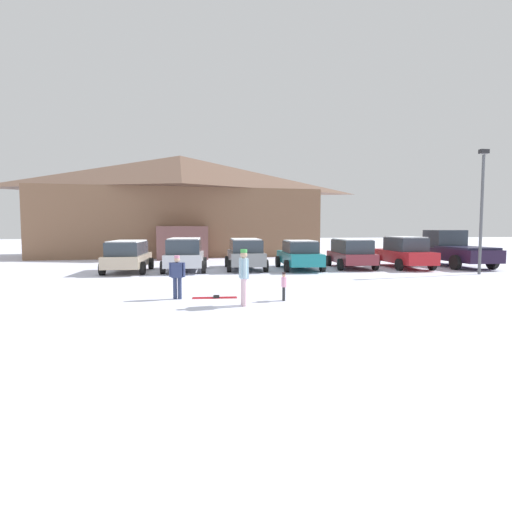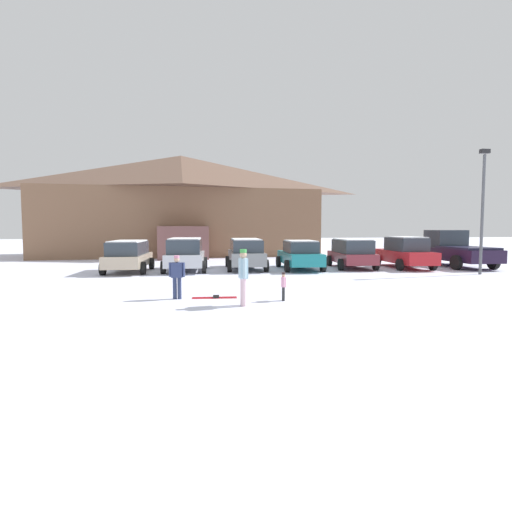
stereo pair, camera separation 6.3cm
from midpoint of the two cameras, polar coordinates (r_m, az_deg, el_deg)
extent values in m
plane|color=silver|center=(7.98, 13.99, -12.77)|extent=(160.00, 160.00, 0.00)
cube|color=brown|center=(34.52, -10.77, 4.63)|extent=(22.24, 9.25, 5.36)
pyramid|color=brown|center=(34.81, -10.86, 11.50)|extent=(22.86, 9.87, 2.97)
cube|color=brown|center=(29.49, -10.55, 1.87)|extent=(3.68, 1.96, 2.40)
cube|color=#BAA78D|center=(21.72, -17.88, -0.57)|extent=(2.01, 4.35, 0.59)
cube|color=#2D3842|center=(21.59, -17.97, 1.08)|extent=(1.74, 3.32, 0.66)
cube|color=white|center=(21.58, -17.99, 2.04)|extent=(1.63, 3.15, 0.06)
cylinder|color=black|center=(23.23, -19.52, -1.05)|extent=(0.26, 0.65, 0.64)
cylinder|color=black|center=(22.86, -14.84, -1.03)|extent=(0.26, 0.65, 0.64)
cylinder|color=black|center=(20.69, -21.21, -1.69)|extent=(0.26, 0.65, 0.64)
cylinder|color=black|center=(20.27, -15.97, -1.68)|extent=(0.26, 0.65, 0.64)
cube|color=silver|center=(21.54, -10.19, -0.41)|extent=(2.11, 4.21, 0.64)
cube|color=#2D3842|center=(21.42, -10.23, 1.40)|extent=(1.83, 3.21, 0.73)
cube|color=white|center=(21.40, -10.24, 2.46)|extent=(1.71, 3.05, 0.06)
cylinder|color=black|center=(22.93, -12.46, -0.97)|extent=(0.26, 0.65, 0.64)
cylinder|color=black|center=(22.79, -7.42, -0.94)|extent=(0.26, 0.65, 0.64)
cylinder|color=black|center=(20.41, -13.26, -1.60)|extent=(0.26, 0.65, 0.64)
cylinder|color=black|center=(20.25, -7.60, -1.57)|extent=(0.26, 0.65, 0.64)
cube|color=gray|center=(22.06, -1.63, -0.20)|extent=(1.98, 4.54, 0.67)
cube|color=#2D3842|center=(21.93, -1.61, 1.50)|extent=(1.72, 3.46, 0.64)
cube|color=white|center=(21.92, -1.62, 2.41)|extent=(1.61, 3.28, 0.06)
cylinder|color=black|center=(23.40, -4.26, -0.79)|extent=(0.25, 0.65, 0.64)
cylinder|color=black|center=(23.56, 0.40, -0.75)|extent=(0.25, 0.65, 0.64)
cylinder|color=black|center=(20.65, -3.95, -1.43)|extent=(0.25, 0.65, 0.64)
cylinder|color=black|center=(20.82, 1.33, -1.38)|extent=(0.25, 0.65, 0.64)
cube|color=teal|center=(22.14, 6.08, -0.27)|extent=(1.99, 4.54, 0.62)
cube|color=#2D3842|center=(21.89, 6.22, 1.29)|extent=(1.67, 2.40, 0.60)
cube|color=white|center=(21.87, 6.23, 2.16)|extent=(1.55, 2.27, 0.06)
cylinder|color=black|center=(23.34, 3.07, -0.80)|extent=(0.25, 0.65, 0.64)
cylinder|color=black|center=(23.72, 7.60, -0.75)|extent=(0.25, 0.65, 0.64)
cylinder|color=black|center=(20.63, 4.32, -1.44)|extent=(0.25, 0.65, 0.64)
cylinder|color=black|center=(21.06, 9.41, -1.37)|extent=(0.25, 0.65, 0.64)
cube|color=maroon|center=(23.36, 13.31, -0.20)|extent=(2.16, 4.26, 0.57)
cube|color=#2D3842|center=(23.24, 13.40, 1.37)|extent=(1.85, 3.26, 0.72)
cube|color=white|center=(23.23, 13.41, 2.32)|extent=(1.73, 3.09, 0.06)
cylinder|color=black|center=(24.35, 10.26, -0.65)|extent=(0.28, 0.66, 0.64)
cylinder|color=black|center=(24.88, 14.55, -0.62)|extent=(0.28, 0.66, 0.64)
cylinder|color=black|center=(21.90, 11.89, -1.20)|extent=(0.28, 0.66, 0.64)
cylinder|color=black|center=(22.49, 16.59, -1.14)|extent=(0.28, 0.66, 0.64)
cube|color=#B21D23|center=(24.41, 20.19, -0.04)|extent=(1.98, 4.84, 0.67)
cube|color=#2D3842|center=(24.16, 20.48, 1.59)|extent=(1.65, 2.55, 0.74)
cube|color=white|center=(24.15, 20.50, 2.54)|extent=(1.54, 2.42, 0.06)
cylinder|color=black|center=(25.37, 16.79, -0.57)|extent=(0.25, 0.65, 0.64)
cylinder|color=black|center=(26.16, 20.57, -0.53)|extent=(0.25, 0.65, 0.64)
cylinder|color=black|center=(22.70, 19.70, -1.17)|extent=(0.25, 0.65, 0.64)
cylinder|color=black|center=(23.58, 23.80, -1.09)|extent=(0.25, 0.65, 0.64)
cube|color=black|center=(26.30, 26.53, 0.27)|extent=(2.19, 5.54, 0.70)
cube|color=#2D3842|center=(27.18, 25.28, 2.26)|extent=(1.93, 1.80, 1.05)
cube|color=#1E1D35|center=(25.49, 27.78, 1.04)|extent=(2.13, 3.07, 0.12)
cylinder|color=black|center=(27.11, 22.59, -0.26)|extent=(0.28, 0.81, 0.80)
cylinder|color=black|center=(28.31, 26.49, -0.20)|extent=(0.28, 0.81, 0.80)
cylinder|color=black|center=(24.34, 26.52, -0.83)|extent=(0.28, 0.81, 0.80)
cylinder|color=black|center=(25.66, 30.64, -0.74)|extent=(0.28, 0.81, 0.80)
cylinder|color=beige|center=(11.85, -1.96, -5.09)|extent=(0.15, 0.15, 0.82)
cylinder|color=beige|center=(11.68, -1.84, -5.22)|extent=(0.15, 0.15, 0.82)
cube|color=#9EC2D3|center=(11.67, -1.91, -1.76)|extent=(0.24, 0.40, 0.58)
cylinder|color=#9EC2D3|center=(11.92, -2.08, -1.57)|extent=(0.11, 0.11, 0.55)
cylinder|color=#9EC2D3|center=(11.42, -1.74, -1.81)|extent=(0.11, 0.11, 0.55)
sphere|color=tan|center=(11.64, -1.92, 0.17)|extent=(0.21, 0.21, 0.21)
cylinder|color=green|center=(11.63, -1.92, 0.73)|extent=(0.20, 0.20, 0.10)
cylinder|color=#25272A|center=(12.58, 3.87, -5.43)|extent=(0.08, 0.08, 0.44)
cylinder|color=#25272A|center=(12.68, 3.81, -5.36)|extent=(0.08, 0.08, 0.44)
cube|color=#E49DBC|center=(12.58, 3.85, -3.72)|extent=(0.15, 0.22, 0.31)
cylinder|color=#E49DBC|center=(12.44, 3.94, -3.76)|extent=(0.06, 0.06, 0.29)
cylinder|color=#E49DBC|center=(12.71, 3.76, -3.60)|extent=(0.06, 0.06, 0.29)
sphere|color=tan|center=(12.55, 3.85, -2.76)|extent=(0.11, 0.11, 0.11)
cylinder|color=#2D1E20|center=(12.54, 3.86, -2.49)|extent=(0.11, 0.11, 0.05)
cylinder|color=navy|center=(13.11, -10.98, -4.56)|extent=(0.13, 0.13, 0.69)
cylinder|color=navy|center=(13.15, -11.62, -4.54)|extent=(0.13, 0.13, 0.69)
cube|color=navy|center=(13.06, -11.34, -1.99)|extent=(0.37, 0.27, 0.49)
cylinder|color=navy|center=(13.00, -10.42, -1.94)|extent=(0.09, 0.09, 0.46)
cylinder|color=navy|center=(13.11, -12.25, -1.92)|extent=(0.09, 0.09, 0.46)
sphere|color=tan|center=(13.03, -11.36, -0.53)|extent=(0.18, 0.18, 0.18)
cylinder|color=pink|center=(13.02, -11.36, -0.11)|extent=(0.17, 0.17, 0.08)
cube|color=red|center=(13.07, -6.05, -6.02)|extent=(1.46, 0.19, 0.02)
cube|color=black|center=(13.06, -5.83, -5.85)|extent=(0.20, 0.09, 0.06)
cube|color=red|center=(13.27, -6.04, -5.87)|extent=(1.46, 0.19, 0.02)
cube|color=black|center=(13.26, -5.82, -5.70)|extent=(0.20, 0.09, 0.06)
cylinder|color=#515459|center=(22.48, 29.44, 5.12)|extent=(0.14, 0.14, 5.83)
cube|color=#232326|center=(22.77, 29.72, 12.84)|extent=(0.44, 0.24, 0.20)
camera|label=1|loc=(0.03, -90.12, -0.01)|focal=28.00mm
camera|label=2|loc=(0.03, 89.88, 0.01)|focal=28.00mm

